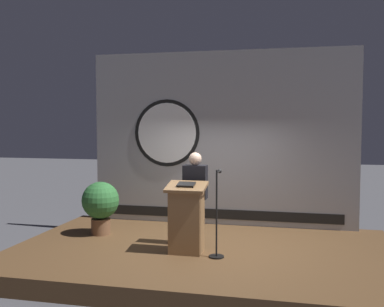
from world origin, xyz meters
TOP-DOWN VIEW (x-y plane):
  - ground_plane at (0.00, 0.00)m, footprint 40.00×40.00m
  - stage_platform at (0.00, 0.00)m, footprint 6.40×4.00m
  - banner_display at (-0.03, 1.85)m, footprint 5.47×0.12m
  - podium at (-0.21, -0.31)m, footprint 0.64×0.50m
  - speaker_person at (-0.17, 0.17)m, footprint 0.40×0.26m
  - microphone_stand at (0.31, -0.42)m, footprint 0.24×0.46m
  - potted_plant at (-2.07, 0.49)m, footprint 0.70×0.70m

SIDE VIEW (x-z plane):
  - ground_plane at x=0.00m, z-range 0.00..0.00m
  - stage_platform at x=0.00m, z-range 0.00..0.30m
  - microphone_stand at x=0.31m, z-range 0.08..1.46m
  - podium at x=-0.21m, z-range 0.29..1.44m
  - potted_plant at x=-2.07m, z-range 0.40..1.40m
  - speaker_person at x=-0.17m, z-range 0.32..1.92m
  - banner_display at x=-0.03m, z-range 0.29..3.86m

